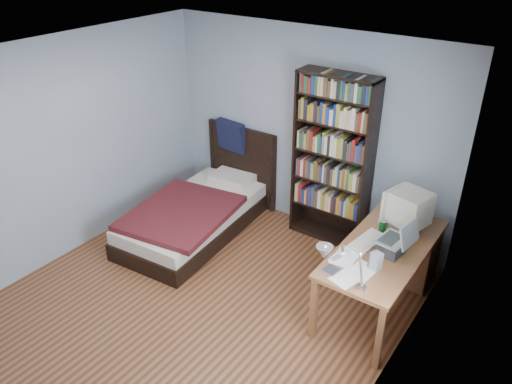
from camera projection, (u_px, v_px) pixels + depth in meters
room at (192, 201)px, 4.54m from camera, size 4.20×4.24×2.50m
desk at (398, 251)px, 5.30m from camera, size 0.75×1.64×0.73m
crt_monitor at (408, 208)px, 4.99m from camera, size 0.45×0.42×0.43m
laptop at (394, 244)px, 4.67m from camera, size 0.34×0.34×0.38m
desk_lamp at (331, 256)px, 3.79m from camera, size 0.25×0.55×0.66m
keyboard at (366, 242)px, 4.86m from camera, size 0.25×0.49×0.04m
speaker at (376, 261)px, 4.47m from camera, size 0.11×0.11×0.18m
soda_can at (383, 227)px, 5.02m from camera, size 0.07×0.07×0.13m
mouse at (392, 232)px, 5.01m from camera, size 0.06×0.11×0.04m
phone_silver at (350, 250)px, 4.75m from camera, size 0.05×0.09×0.02m
phone_grey at (336, 258)px, 4.64m from camera, size 0.07×0.11×0.02m
external_drive at (331, 271)px, 4.47m from camera, size 0.14×0.14×0.03m
bookshelf at (332, 161)px, 5.81m from camera, size 0.93×0.30×2.07m
bed at (199, 212)px, 6.33m from camera, size 1.28×2.15×1.16m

